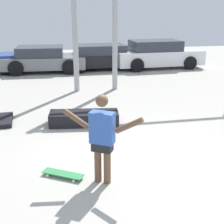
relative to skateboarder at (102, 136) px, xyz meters
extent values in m
plane|color=#B2ADA3|center=(0.86, 0.72, -0.93)|extent=(36.00, 36.00, 0.00)
cylinder|color=brown|center=(-0.08, 0.05, -0.53)|extent=(0.13, 0.13, 0.79)
cylinder|color=brown|center=(0.08, -0.05, -0.53)|extent=(0.13, 0.13, 0.79)
cube|color=black|center=(0.00, 0.00, -0.20)|extent=(0.41, 0.36, 0.17)
cube|color=#3359B2|center=(0.00, 0.00, 0.15)|extent=(0.47, 0.40, 0.57)
sphere|color=brown|center=(0.00, 0.00, 0.64)|extent=(0.22, 0.22, 0.22)
cylinder|color=brown|center=(-0.42, 0.24, 0.25)|extent=(0.48, 0.34, 0.35)
cylinder|color=brown|center=(0.42, -0.24, 0.25)|extent=(0.48, 0.34, 0.35)
cube|color=#338C4C|center=(-0.71, 0.32, -0.86)|extent=(0.80, 0.60, 0.01)
cylinder|color=silver|center=(-0.42, 0.26, -0.90)|extent=(0.06, 0.06, 0.05)
cylinder|color=silver|center=(-0.53, 0.08, -0.90)|extent=(0.06, 0.06, 0.05)
cylinder|color=silver|center=(-0.89, 0.55, -0.90)|extent=(0.06, 0.06, 0.05)
cylinder|color=silver|center=(-1.01, 0.37, -0.90)|extent=(0.06, 0.06, 0.05)
cube|color=black|center=(-0.01, 3.02, -0.75)|extent=(1.93, 0.88, 0.35)
cylinder|color=#A5A8AD|center=(0.12, 6.66, 2.18)|extent=(0.20, 0.20, 6.22)
cylinder|color=#A5A8AD|center=(1.60, 6.66, 2.18)|extent=(0.20, 0.20, 6.22)
cylinder|color=black|center=(-3.04, 11.85, -0.61)|extent=(0.63, 0.25, 0.62)
cylinder|color=black|center=(-2.96, 10.23, -0.61)|extent=(0.63, 0.25, 0.62)
cube|color=slate|center=(-1.13, 10.71, -0.44)|extent=(4.08, 2.07, 0.57)
cube|color=#2D333D|center=(-1.29, 10.72, 0.08)|extent=(2.29, 1.81, 0.46)
cylinder|color=black|center=(0.16, 11.53, -0.57)|extent=(0.73, 0.26, 0.71)
cylinder|color=black|center=(0.05, 9.74, -0.57)|extent=(0.73, 0.26, 0.71)
cylinder|color=black|center=(-2.31, 11.68, -0.57)|extent=(0.73, 0.26, 0.71)
cylinder|color=black|center=(-2.41, 9.89, -0.57)|extent=(0.73, 0.26, 0.71)
cube|color=black|center=(1.90, 10.87, -0.45)|extent=(4.45, 1.82, 0.58)
cube|color=#2D333D|center=(1.72, 10.86, 0.08)|extent=(2.46, 1.63, 0.47)
cylinder|color=black|center=(3.24, 11.74, -0.60)|extent=(0.66, 0.24, 0.66)
cylinder|color=black|center=(3.28, 10.07, -0.60)|extent=(0.66, 0.24, 0.66)
cylinder|color=black|center=(0.51, 11.67, -0.60)|extent=(0.66, 0.24, 0.66)
cylinder|color=black|center=(0.55, 10.00, -0.60)|extent=(0.66, 0.24, 0.66)
cube|color=white|center=(4.72, 10.60, -0.37)|extent=(4.61, 1.89, 0.73)
cube|color=#2D333D|center=(4.54, 10.59, 0.25)|extent=(2.56, 1.68, 0.51)
cylinder|color=black|center=(6.10, 11.49, -0.59)|extent=(0.68, 0.24, 0.68)
cylinder|color=black|center=(6.16, 9.80, -0.59)|extent=(0.68, 0.24, 0.68)
cylinder|color=black|center=(3.28, 11.40, -0.59)|extent=(0.68, 0.24, 0.68)
cylinder|color=black|center=(3.34, 9.70, -0.59)|extent=(0.68, 0.24, 0.68)
camera|label=1|loc=(-0.81, -4.99, 2.16)|focal=50.00mm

